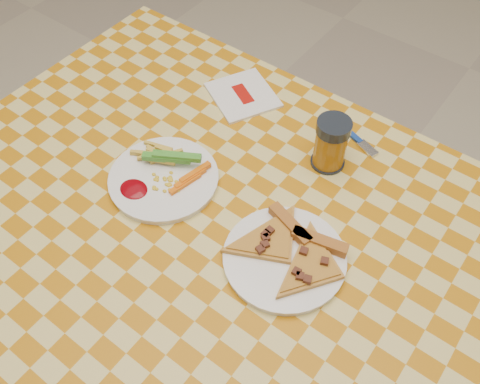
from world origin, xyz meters
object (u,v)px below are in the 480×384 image
object	(u,v)px
plate_right	(284,259)
drink_glass	(331,144)
table	(235,255)
plate_left	(164,179)

from	to	relation	value
plate_right	drink_glass	distance (m)	0.26
table	drink_glass	distance (m)	0.29
drink_glass	plate_right	bearing A→B (deg)	-76.48
drink_glass	plate_left	bearing A→B (deg)	-134.56
plate_left	plate_right	world-z (taller)	same
table	plate_right	distance (m)	0.13
plate_right	drink_glass	size ratio (longest dim) A/B	1.89
plate_left	plate_right	bearing A→B (deg)	-1.75
table	plate_right	bearing A→B (deg)	3.58
plate_left	table	bearing A→B (deg)	-4.71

